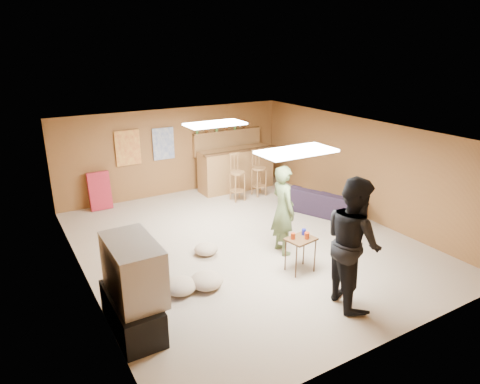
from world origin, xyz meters
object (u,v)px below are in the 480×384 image
tv_body (133,269)px  sofa (323,201)px  bar_counter (236,169)px  person_black (353,242)px  tray_table (300,255)px  person_olive (283,210)px

tv_body → sofa: 5.43m
sofa → bar_counter: bearing=-4.7°
person_black → tray_table: size_ratio=3.22×
person_black → bar_counter: bearing=2.8°
tv_body → person_olive: bearing=15.1°
sofa → person_olive: bearing=95.4°
tray_table → tv_body: bearing=-178.5°
person_black → sofa: 3.69m
tv_body → person_black: (2.96, -1.02, 0.09)m
tray_table → person_black: bearing=-86.3°
sofa → tray_table: (-2.14, -1.87, 0.02)m
person_olive → tray_table: bearing=173.6°
sofa → tray_table: size_ratio=3.16×
tv_body → sofa: size_ratio=0.56×
person_black → sofa: size_ratio=1.02×
tv_body → bar_counter: size_ratio=0.55×
tv_body → person_olive: person_olive is taller
person_olive → bar_counter: bearing=-11.0°
bar_counter → person_black: bearing=-102.3°
bar_counter → sofa: 2.66m
person_black → tray_table: 1.30m
tv_body → sofa: (5.03, 1.95, -0.62)m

